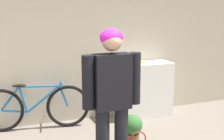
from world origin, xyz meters
TOP-DOWN VIEW (x-y plane):
  - wall_back at (0.00, 2.81)m, footprint 8.00×0.07m
  - side_shelf at (1.48, 2.54)m, footprint 1.01×0.45m
  - person at (0.19, 0.80)m, footprint 0.70×0.25m
  - bicycle at (-0.46, 2.58)m, footprint 1.76×0.46m
  - banana at (1.33, 2.53)m, footprint 0.35×0.09m
  - potted_plant at (0.78, 1.52)m, footprint 0.31×0.31m

SIDE VIEW (x-z plane):
  - potted_plant at x=0.78m, z-range 0.02..0.47m
  - bicycle at x=-0.46m, z-range -0.02..0.77m
  - side_shelf at x=1.48m, z-range 0.00..0.99m
  - banana at x=1.33m, z-range 0.99..1.02m
  - person at x=0.19m, z-range 0.14..1.89m
  - wall_back at x=0.00m, z-range 0.00..2.60m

